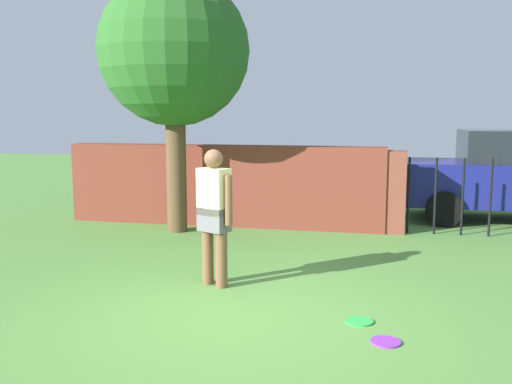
{
  "coord_description": "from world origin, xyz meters",
  "views": [
    {
      "loc": [
        1.36,
        -5.21,
        2.03
      ],
      "look_at": [
        -0.28,
        1.96,
        1.0
      ],
      "focal_mm": 39.55,
      "sensor_mm": 36.0,
      "label": 1
    }
  ],
  "objects_px": {
    "tree": "(174,52)",
    "frisbee_green": "(359,321)",
    "person": "(214,211)",
    "frisbee_purple": "(386,342)"
  },
  "relations": [
    {
      "from": "tree",
      "to": "frisbee_green",
      "type": "relative_size",
      "value": 16.04
    },
    {
      "from": "person",
      "to": "frisbee_purple",
      "type": "height_order",
      "value": "person"
    },
    {
      "from": "frisbee_green",
      "to": "person",
      "type": "bearing_deg",
      "value": 154.47
    },
    {
      "from": "tree",
      "to": "person",
      "type": "distance_m",
      "value": 3.88
    },
    {
      "from": "tree",
      "to": "person",
      "type": "height_order",
      "value": "tree"
    },
    {
      "from": "frisbee_green",
      "to": "frisbee_purple",
      "type": "distance_m",
      "value": 0.52
    },
    {
      "from": "frisbee_green",
      "to": "frisbee_purple",
      "type": "bearing_deg",
      "value": -61.13
    },
    {
      "from": "tree",
      "to": "frisbee_purple",
      "type": "xyz_separation_m",
      "value": [
        3.53,
        -4.13,
        -3.03
      ]
    },
    {
      "from": "tree",
      "to": "frisbee_purple",
      "type": "bearing_deg",
      "value": -49.46
    },
    {
      "from": "person",
      "to": "frisbee_green",
      "type": "distance_m",
      "value": 2.11
    }
  ]
}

